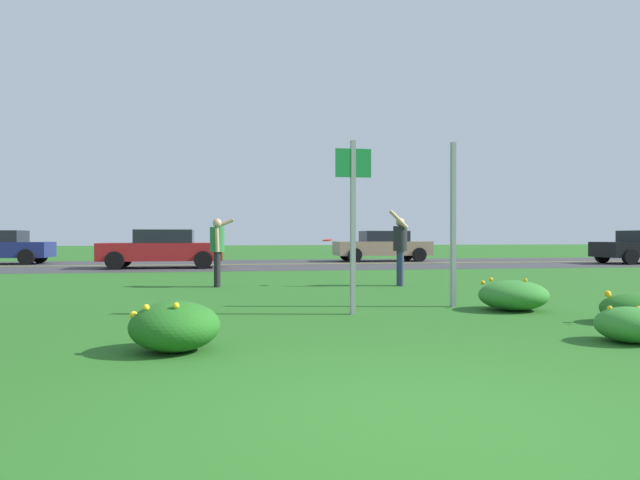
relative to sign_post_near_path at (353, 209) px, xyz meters
The scene contains 14 objects.
ground_plane 5.61m from the sign_post_near_path, 97.73° to the left, with size 120.00×120.00×0.00m, color #26601E.
highway_strip 15.76m from the sign_post_near_path, 92.64° to the left, with size 120.00×9.31×0.01m, color #38383A.
highway_center_stripe 15.76m from the sign_post_near_path, 92.64° to the left, with size 120.00×0.16×0.00m, color yellow.
daylily_clump_mid_right 4.07m from the sign_post_near_path, 47.12° to the right, with size 0.77×0.74×0.41m.
daylily_clump_front_center 3.73m from the sign_post_near_path, 135.66° to the right, with size 0.95×0.94×0.54m.
daylily_clump_mid_center 4.20m from the sign_post_near_path, 22.68° to the right, with size 0.92×0.76×0.46m.
daylily_clump_front_right 3.02m from the sign_post_near_path, ahead, with size 1.13×1.05×0.53m.
sign_post_near_path is the anchor object (origin of this frame).
sign_post_by_roadside 2.02m from the sign_post_near_path, 18.45° to the left, with size 0.07×0.10×2.82m.
person_thrower_green_shirt 5.61m from the sign_post_near_path, 112.26° to the left, with size 0.57×0.51×1.65m.
person_catcher_dark_shirt 5.27m from the sign_post_near_path, 64.31° to the left, with size 0.51×0.50×1.84m.
frisbee_red 5.05m from the sign_post_near_path, 84.00° to the left, with size 0.24×0.24×0.07m.
car_tan_center_left 18.63m from the sign_post_near_path, 72.58° to the left, with size 4.50×2.00×1.45m.
car_red_center_right 14.24m from the sign_post_near_path, 107.28° to the left, with size 4.50×2.00×1.45m.
Camera 1 is at (-1.27, -3.55, 1.21)m, focal length 31.92 mm.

